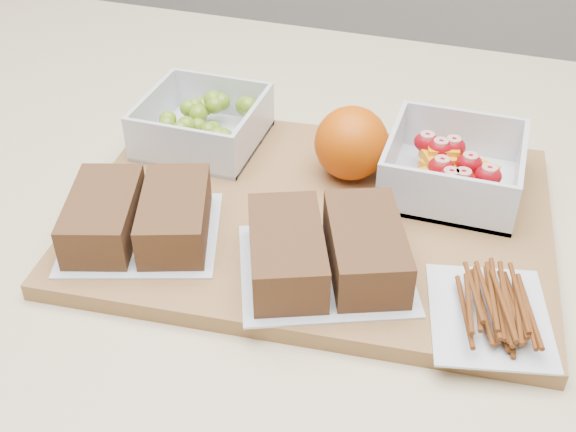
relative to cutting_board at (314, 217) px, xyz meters
name	(u,v)px	position (x,y,z in m)	size (l,w,h in m)	color
cutting_board	(314,217)	(0.00, 0.00, 0.00)	(0.42, 0.30, 0.02)	olive
grape_container	(205,124)	(-0.14, 0.08, 0.03)	(0.12, 0.12, 0.05)	silver
fruit_container	(452,170)	(0.11, 0.07, 0.03)	(0.12, 0.12, 0.05)	silver
orange	(351,143)	(0.02, 0.07, 0.04)	(0.07, 0.07, 0.07)	#C44B04
sandwich_bag_left	(139,216)	(-0.13, -0.08, 0.03)	(0.16, 0.15, 0.04)	silver
sandwich_bag_center	(326,251)	(0.03, -0.08, 0.03)	(0.17, 0.17, 0.04)	silver
pretzel_bag	(492,305)	(0.16, -0.09, 0.02)	(0.11, 0.12, 0.02)	silver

